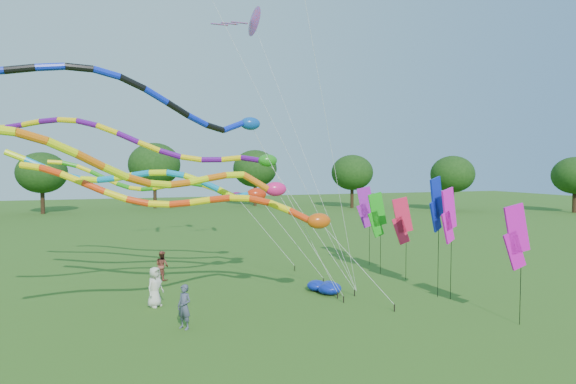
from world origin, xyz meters
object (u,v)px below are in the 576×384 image
object	(u,v)px
tube_kite_orange	(175,173)
person_c	(162,265)
tube_kite_red	(210,202)
person_b	(184,307)
blue_nylon_heap	(329,286)
person_a	(155,287)

from	to	relation	value
tube_kite_orange	person_c	distance (m)	10.40
tube_kite_red	person_b	distance (m)	4.52
tube_kite_red	tube_kite_orange	xyz separation A→B (m)	(-1.77, -3.44, 1.27)
tube_kite_red	person_b	size ratio (longest dim) A/B	8.68
person_c	tube_kite_red	bearing A→B (deg)	161.03
blue_nylon_heap	person_b	bearing A→B (deg)	-156.54
person_b	tube_kite_orange	bearing A→B (deg)	-57.36
tube_kite_red	blue_nylon_heap	distance (m)	7.18
person_b	tube_kite_red	bearing A→B (deg)	111.42
tube_kite_red	person_c	xyz separation A→B (m)	(-1.52, 5.72, -3.66)
person_a	person_c	xyz separation A→B (m)	(0.68, 4.82, -0.08)
blue_nylon_heap	person_b	xyz separation A→B (m)	(-7.17, -3.11, 0.57)
tube_kite_red	tube_kite_orange	distance (m)	4.07
person_a	person_b	xyz separation A→B (m)	(0.81, -3.23, -0.03)
tube_kite_orange	person_a	size ratio (longest dim) A/B	8.15
blue_nylon_heap	person_a	distance (m)	8.00
tube_kite_red	blue_nylon_heap	xyz separation A→B (m)	(5.78, 0.78, -4.18)
person_b	person_c	distance (m)	8.05
tube_kite_orange	person_a	bearing A→B (deg)	79.19
person_c	tube_kite_orange	bearing A→B (deg)	144.57
tube_kite_red	tube_kite_orange	size ratio (longest dim) A/B	1.03
blue_nylon_heap	person_b	world-z (taller)	person_b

